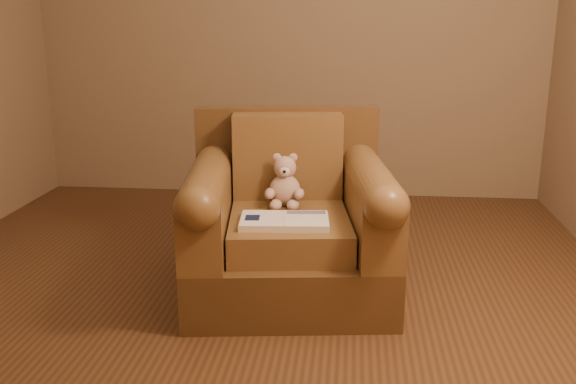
# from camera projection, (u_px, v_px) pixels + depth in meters

# --- Properties ---
(floor) EXTENTS (4.00, 4.00, 0.00)m
(floor) POSITION_uv_depth(u_px,v_px,m) (252.00, 291.00, 3.41)
(floor) COLOR #53341C
(floor) RESTS_ON ground
(armchair) EXTENTS (1.14, 1.10, 0.92)m
(armchair) POSITION_uv_depth(u_px,v_px,m) (289.00, 225.00, 3.35)
(armchair) COLOR #54381C
(armchair) RESTS_ON floor
(teddy_bear) EXTENTS (0.21, 0.23, 0.28)m
(teddy_bear) POSITION_uv_depth(u_px,v_px,m) (285.00, 186.00, 3.38)
(teddy_bear) COLOR tan
(teddy_bear) RESTS_ON armchair
(guidebook) EXTENTS (0.45, 0.29, 0.03)m
(guidebook) POSITION_uv_depth(u_px,v_px,m) (284.00, 221.00, 3.09)
(guidebook) COLOR beige
(guidebook) RESTS_ON armchair
(side_table) EXTENTS (0.35, 0.35, 0.49)m
(side_table) POSITION_uv_depth(u_px,v_px,m) (365.00, 218.00, 3.77)
(side_table) COLOR gold
(side_table) RESTS_ON floor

